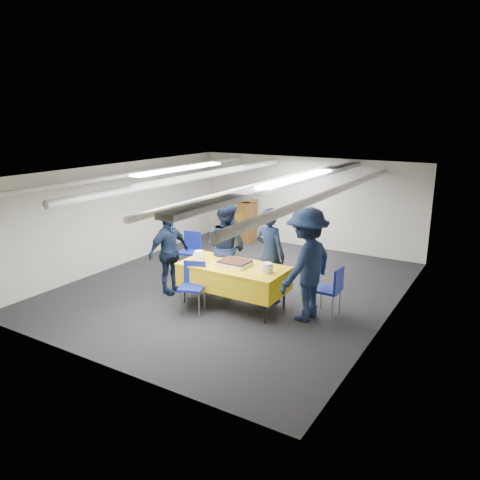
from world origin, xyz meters
name	(u,v)px	position (x,y,z in m)	size (l,w,h in m)	color
ground	(235,287)	(0.00, 0.00, 0.00)	(7.00, 7.00, 0.00)	black
room_shell	(249,195)	(0.09, 0.41, 1.81)	(6.00, 7.00, 2.30)	#BCB8A9
serving_table	(233,277)	(0.49, -0.83, 0.56)	(1.90, 0.93, 0.77)	black
sheet_cake	(235,263)	(0.52, -0.83, 0.82)	(0.54, 0.42, 0.09)	white
plate_stack_left	(199,256)	(-0.22, -0.88, 0.85)	(0.21, 0.21, 0.16)	white
plate_stack_right	(267,268)	(1.18, -0.88, 0.85)	(0.21, 0.21, 0.17)	white
podium	(244,219)	(-1.60, 3.05, 0.61)	(0.62, 0.53, 1.25)	brown
chair_near	(193,281)	(-0.02, -1.33, 0.53)	(0.54, 0.54, 0.87)	gray
chair_right	(332,286)	(2.13, -0.30, 0.53)	(0.42, 0.42, 0.87)	gray
chair_left	(191,247)	(-1.35, 0.35, 0.53)	(0.50, 0.50, 0.87)	gray
sailor_a	(270,255)	(0.90, -0.23, 0.87)	(0.64, 0.42, 1.75)	black
sailor_b	(226,247)	(-0.03, -0.25, 0.88)	(0.85, 0.67, 1.76)	black
sailor_c	(169,252)	(-0.92, -0.89, 0.80)	(0.94, 0.39, 1.60)	black
sailor_d	(307,265)	(1.79, -0.64, 0.95)	(1.23, 0.71, 1.90)	black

